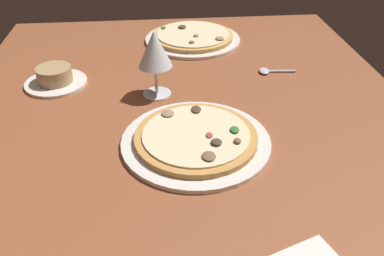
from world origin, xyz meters
The scene contains 6 objects.
dining_table centered at (0.00, 0.00, 2.00)cm, with size 150.00×110.00×4.00cm, color brown.
pizza_main centered at (-2.72, -1.38, 5.16)cm, with size 31.10×31.10×3.37cm.
pizza_side centered at (53.24, -6.08, 5.18)cm, with size 30.46×30.46×3.35cm.
ramekin_on_saucer centered at (26.86, 32.46, 5.89)cm, with size 15.94×15.94×4.83cm.
wine_glass_far centered at (18.94, 6.23, 15.68)cm, with size 8.23×8.23×16.64cm.
spoon centered at (28.44, -24.73, 4.46)cm, with size 4.16×10.30×1.00cm.
Camera 1 is at (-70.80, 5.88, 54.12)cm, focal length 38.00 mm.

